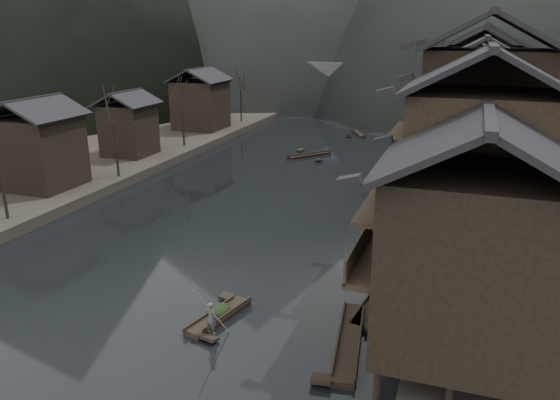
% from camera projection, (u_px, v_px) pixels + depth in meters
% --- Properties ---
extents(water, '(300.00, 300.00, 0.00)m').
position_uv_depth(water, '(188.00, 269.00, 36.12)').
color(water, black).
rests_on(water, ground).
extents(left_bank, '(40.00, 200.00, 1.20)m').
position_uv_depth(left_bank, '(110.00, 127.00, 82.91)').
color(left_bank, '#2D2823').
rests_on(left_bank, ground).
extents(stilt_houses, '(9.00, 67.60, 16.46)m').
position_uv_depth(stilt_houses, '(480.00, 105.00, 45.57)').
color(stilt_houses, black).
rests_on(stilt_houses, ground).
extents(left_houses, '(8.10, 53.20, 8.73)m').
position_uv_depth(left_houses, '(107.00, 120.00, 58.93)').
color(left_houses, black).
rests_on(left_houses, left_bank).
extents(bare_trees, '(3.88, 63.69, 7.75)m').
position_uv_depth(bare_trees, '(117.00, 115.00, 54.80)').
color(bare_trees, black).
rests_on(bare_trees, left_bank).
extents(moored_sampans, '(3.15, 72.36, 0.47)m').
position_uv_depth(moored_sampans, '(416.00, 180.00, 55.95)').
color(moored_sampans, black).
rests_on(moored_sampans, water).
extents(midriver_boats, '(6.80, 21.16, 0.45)m').
position_uv_depth(midriver_boats, '(334.00, 144.00, 73.08)').
color(midriver_boats, black).
rests_on(midriver_boats, water).
extents(stone_bridge, '(40.00, 6.00, 9.00)m').
position_uv_depth(stone_bridge, '(377.00, 84.00, 99.25)').
color(stone_bridge, '#4C4C4F').
rests_on(stone_bridge, ground).
extents(hero_sampan, '(2.08, 5.12, 0.44)m').
position_uv_depth(hero_sampan, '(219.00, 316.00, 29.87)').
color(hero_sampan, black).
rests_on(hero_sampan, water).
extents(cargo_heap, '(1.11, 1.46, 0.67)m').
position_uv_depth(cargo_heap, '(220.00, 305.00, 29.92)').
color(cargo_heap, black).
rests_on(cargo_heap, hero_sampan).
extents(boatman, '(0.73, 0.56, 1.79)m').
position_uv_depth(boatman, '(211.00, 314.00, 27.85)').
color(boatman, '#4F4F51').
rests_on(boatman, hero_sampan).
extents(bamboo_pole, '(1.32, 1.99, 3.59)m').
position_uv_depth(bamboo_pole, '(212.00, 266.00, 26.96)').
color(bamboo_pole, '#8C7A51').
rests_on(bamboo_pole, boatman).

